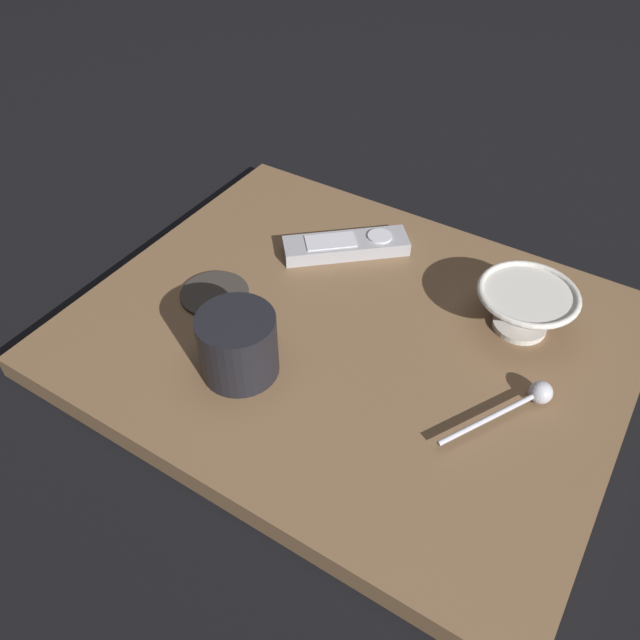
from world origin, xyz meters
TOP-DOWN VIEW (x-y plane):
  - ground_plane at (0.00, 0.00)m, footprint 6.00×6.00m
  - table at (0.00, 0.00)m, footprint 0.67×0.54m
  - cereal_bowl at (0.18, 0.12)m, footprint 0.12×0.12m
  - coffee_mug at (-0.07, -0.13)m, footprint 0.09×0.09m
  - teaspoon at (0.23, 0.00)m, footprint 0.08×0.14m
  - tv_remote_near at (-0.09, 0.14)m, footprint 0.17×0.15m
  - drink_coaster at (-0.18, -0.04)m, footprint 0.09×0.09m

SIDE VIEW (x-z plane):
  - ground_plane at x=0.00m, z-range 0.00..0.00m
  - table at x=0.00m, z-range 0.00..0.03m
  - drink_coaster at x=-0.18m, z-range 0.03..0.04m
  - tv_remote_near at x=-0.09m, z-range 0.03..0.05m
  - teaspoon at x=0.23m, z-range 0.03..0.06m
  - cereal_bowl at x=0.18m, z-range 0.03..0.09m
  - coffee_mug at x=-0.07m, z-range 0.03..0.11m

